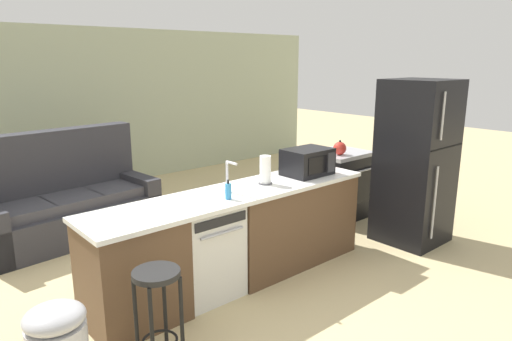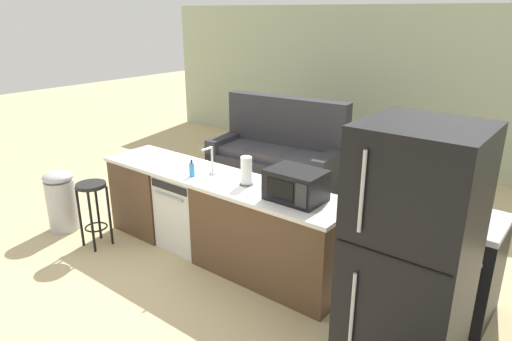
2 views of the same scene
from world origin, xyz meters
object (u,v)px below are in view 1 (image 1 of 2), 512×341
at_px(stove_range, 339,184).
at_px(dishwasher, 202,251).
at_px(refrigerator, 416,162).
at_px(paper_towel_roll, 265,170).
at_px(kettle, 340,148).
at_px(couch, 66,204).
at_px(microwave, 308,162).
at_px(bar_stool, 158,299).
at_px(soap_bottle, 228,191).

bearing_deg(stove_range, dishwasher, -168.09).
height_order(refrigerator, paper_towel_roll, refrigerator).
relative_size(kettle, couch, 0.10).
height_order(microwave, bar_stool, microwave).
distance_m(dishwasher, stove_range, 2.66).
distance_m(kettle, couch, 3.46).
xyz_separation_m(kettle, bar_stool, (-3.26, -1.10, -0.45)).
height_order(microwave, couch, couch).
bearing_deg(bar_stool, microwave, 17.12).
bearing_deg(bar_stool, paper_towel_roll, 23.44).
bearing_deg(refrigerator, soap_bottle, 170.39).
height_order(paper_towel_roll, couch, couch).
bearing_deg(stove_range, kettle, -142.84).
bearing_deg(couch, bar_stool, -97.62).
xyz_separation_m(refrigerator, microwave, (-1.23, 0.55, 0.10)).
distance_m(dishwasher, bar_stool, 1.07).
xyz_separation_m(dishwasher, paper_towel_roll, (0.78, 0.02, 0.62)).
bearing_deg(stove_range, couch, 150.28).
xyz_separation_m(soap_bottle, couch, (-0.62, 2.42, -0.58)).
relative_size(paper_towel_roll, bar_stool, 0.38).
bearing_deg(bar_stool, soap_bottle, 27.62).
bearing_deg(paper_towel_roll, microwave, -2.02).
bearing_deg(dishwasher, kettle, 9.85).
height_order(dishwasher, bar_stool, dishwasher).
height_order(kettle, bar_stool, kettle).
distance_m(refrigerator, microwave, 1.35).
xyz_separation_m(dishwasher, kettle, (2.43, 0.42, 0.56)).
bearing_deg(kettle, soap_bottle, -165.83).
bearing_deg(couch, stove_range, -29.72).
distance_m(paper_towel_roll, kettle, 1.70).
xyz_separation_m(kettle, couch, (-2.86, 1.85, -0.59)).
distance_m(stove_range, kettle, 0.57).
bearing_deg(dishwasher, refrigerator, -11.93).
bearing_deg(bar_stool, kettle, 18.63).
height_order(paper_towel_roll, bar_stool, paper_towel_roll).
xyz_separation_m(stove_range, kettle, (-0.17, -0.13, 0.53)).
height_order(microwave, paper_towel_roll, paper_towel_roll).
xyz_separation_m(dishwasher, microwave, (1.37, -0.00, 0.62)).
bearing_deg(soap_bottle, dishwasher, 144.03).
xyz_separation_m(paper_towel_roll, bar_stool, (-1.60, -0.69, -0.50)).
bearing_deg(paper_towel_roll, dishwasher, -178.58).
distance_m(stove_range, microwave, 1.47).
xyz_separation_m(refrigerator, couch, (-3.03, 2.83, -0.55)).
distance_m(bar_stool, couch, 2.98).
distance_m(refrigerator, paper_towel_roll, 1.91).
relative_size(stove_range, couch, 0.43).
height_order(soap_bottle, bar_stool, soap_bottle).
distance_m(paper_towel_roll, soap_bottle, 0.61).
distance_m(refrigerator, soap_bottle, 2.44).
bearing_deg(dishwasher, microwave, -0.06).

